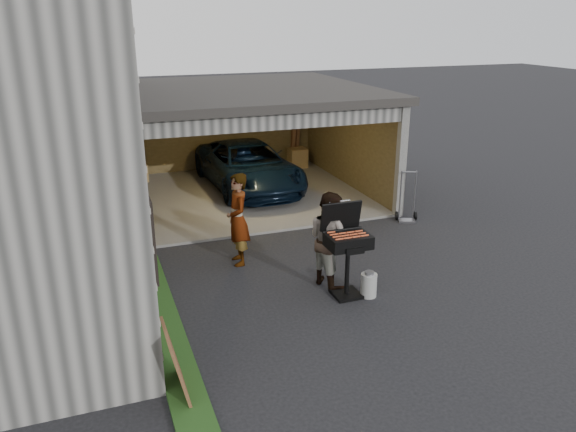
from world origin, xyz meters
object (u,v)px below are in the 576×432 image
(man, at_px, (329,239))
(plywood_panel, at_px, (176,363))
(bbq_grill, at_px, (347,243))
(minivan, at_px, (249,168))
(woman, at_px, (238,219))
(hand_truck, at_px, (407,211))
(propane_tank, at_px, (369,285))

(man, xyz_separation_m, plywood_panel, (-3.14, -2.26, -0.41))
(bbq_grill, bearing_deg, minivan, 88.45)
(woman, relative_size, hand_truck, 1.51)
(man, relative_size, bbq_grill, 1.07)
(man, bearing_deg, bbq_grill, 175.94)
(man, distance_m, propane_tank, 1.07)
(plywood_panel, bearing_deg, propane_tank, 23.38)
(bbq_grill, relative_size, propane_tank, 3.87)
(bbq_grill, xyz_separation_m, plywood_panel, (-3.24, -1.74, -0.51))
(hand_truck, bearing_deg, bbq_grill, -113.97)
(plywood_panel, height_order, hand_truck, hand_truck)
(woman, bearing_deg, bbq_grill, 37.59)
(plywood_panel, bearing_deg, woman, 63.56)
(propane_tank, xyz_separation_m, plywood_panel, (-3.60, -1.55, 0.26))
(bbq_grill, height_order, hand_truck, bbq_grill)
(man, bearing_deg, minivan, -17.59)
(plywood_panel, bearing_deg, bbq_grill, 28.25)
(woman, height_order, hand_truck, woman)
(woman, xyz_separation_m, hand_truck, (4.43, 0.99, -0.68))
(minivan, bearing_deg, hand_truck, -54.68)
(woman, relative_size, man, 1.05)
(woman, bearing_deg, man, 44.12)
(hand_truck, bearing_deg, minivan, 149.34)
(man, xyz_separation_m, bbq_grill, (0.10, -0.52, 0.10))
(minivan, bearing_deg, plywood_panel, -114.38)
(plywood_panel, relative_size, hand_truck, 0.78)
(minivan, height_order, woman, woman)
(man, xyz_separation_m, hand_truck, (3.13, 2.43, -0.64))
(minivan, bearing_deg, man, -94.84)
(propane_tank, bearing_deg, plywood_panel, -156.62)
(man, bearing_deg, hand_truck, -67.14)
(propane_tank, bearing_deg, hand_truck, 49.55)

